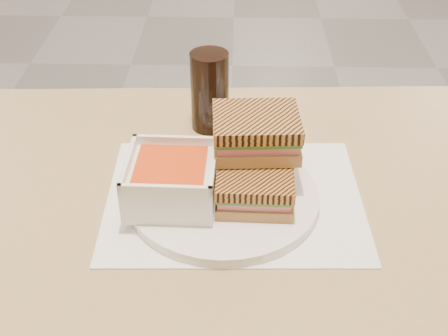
{
  "coord_description": "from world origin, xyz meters",
  "views": [
    {
      "loc": [
        0.03,
        -2.67,
        1.3
      ],
      "look_at": [
        0.01,
        -2.0,
        0.82
      ],
      "focal_mm": 47.84,
      "sensor_mm": 36.0,
      "label": 1
    }
  ],
  "objects_px": {
    "panini_lower": "(255,188)",
    "cola_glass": "(210,91)",
    "main_table": "(147,258)",
    "soup_bowl": "(172,181)",
    "plate": "(224,197)"
  },
  "relations": [
    {
      "from": "cola_glass",
      "to": "plate",
      "type": "bearing_deg",
      "value": -82.14
    },
    {
      "from": "panini_lower",
      "to": "main_table",
      "type": "bearing_deg",
      "value": 173.79
    },
    {
      "from": "main_table",
      "to": "plate",
      "type": "relative_size",
      "value": 4.43
    },
    {
      "from": "soup_bowl",
      "to": "main_table",
      "type": "bearing_deg",
      "value": 167.47
    },
    {
      "from": "soup_bowl",
      "to": "panini_lower",
      "type": "relative_size",
      "value": 1.16
    },
    {
      "from": "panini_lower",
      "to": "cola_glass",
      "type": "distance_m",
      "value": 0.24
    },
    {
      "from": "main_table",
      "to": "soup_bowl",
      "type": "height_order",
      "value": "soup_bowl"
    },
    {
      "from": "plate",
      "to": "panini_lower",
      "type": "bearing_deg",
      "value": -24.78
    },
    {
      "from": "main_table",
      "to": "cola_glass",
      "type": "bearing_deg",
      "value": 66.4
    },
    {
      "from": "panini_lower",
      "to": "plate",
      "type": "bearing_deg",
      "value": 155.22
    },
    {
      "from": "plate",
      "to": "cola_glass",
      "type": "height_order",
      "value": "cola_glass"
    },
    {
      "from": "soup_bowl",
      "to": "cola_glass",
      "type": "height_order",
      "value": "cola_glass"
    },
    {
      "from": "plate",
      "to": "soup_bowl",
      "type": "distance_m",
      "value": 0.08
    },
    {
      "from": "panini_lower",
      "to": "cola_glass",
      "type": "relative_size",
      "value": 0.79
    },
    {
      "from": "plate",
      "to": "cola_glass",
      "type": "xyz_separation_m",
      "value": [
        -0.03,
        0.21,
        0.06
      ]
    }
  ]
}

